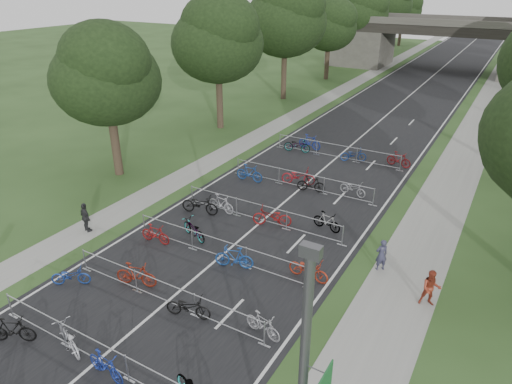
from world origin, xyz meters
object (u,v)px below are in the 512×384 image
overpass_bridge (443,45)px  pedestrian_a (381,255)px  pedestrian_c (86,218)px  pedestrian_b (431,288)px

overpass_bridge → pedestrian_a: (6.80, -51.06, -2.76)m
overpass_bridge → pedestrian_c: bearing=-97.5°
pedestrian_a → overpass_bridge: bearing=-124.4°
pedestrian_b → overpass_bridge: bearing=80.6°
pedestrian_b → pedestrian_c: size_ratio=0.99×
overpass_bridge → pedestrian_b: 53.36m
pedestrian_a → pedestrian_c: 14.73m
pedestrian_b → pedestrian_c: 16.74m
overpass_bridge → pedestrian_a: 51.59m
overpass_bridge → pedestrian_c: size_ratio=19.29×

